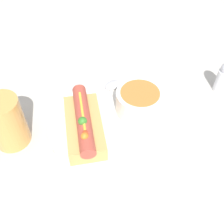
# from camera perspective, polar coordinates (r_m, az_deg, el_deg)

# --- Properties ---
(ground_plane) EXTENTS (4.00, 4.00, 0.00)m
(ground_plane) POSITION_cam_1_polar(r_m,az_deg,el_deg) (0.57, -0.00, -3.26)
(ground_plane) COLOR #BCB7AD
(dinner_plate) EXTENTS (0.27, 0.27, 0.02)m
(dinner_plate) POSITION_cam_1_polar(r_m,az_deg,el_deg) (0.57, -0.00, -2.73)
(dinner_plate) COLOR white
(dinner_plate) RESTS_ON ground_plane
(hot_dog) EXTENTS (0.17, 0.11, 0.07)m
(hot_dog) POSITION_cam_1_polar(r_m,az_deg,el_deg) (0.53, -6.06, -2.83)
(hot_dog) COLOR tan
(hot_dog) RESTS_ON dinner_plate
(soup_bowl) EXTENTS (0.10, 0.10, 0.05)m
(soup_bowl) POSITION_cam_1_polar(r_m,az_deg,el_deg) (0.57, 5.96, 2.46)
(soup_bowl) COLOR silver
(soup_bowl) RESTS_ON dinner_plate
(spoon) EXTENTS (0.07, 0.16, 0.01)m
(spoon) POSITION_cam_1_polar(r_m,az_deg,el_deg) (0.63, -1.22, 5.02)
(spoon) COLOR #B7B7BC
(spoon) RESTS_ON dinner_plate
(drinking_glass) EXTENTS (0.07, 0.07, 0.11)m
(drinking_glass) POSITION_cam_1_polar(r_m,az_deg,el_deg) (0.55, -21.97, -2.08)
(drinking_glass) COLOR #D8994C
(drinking_glass) RESTS_ON ground_plane
(salt_shaker) EXTENTS (0.03, 0.03, 0.08)m
(salt_shaker) POSITION_cam_1_polar(r_m,az_deg,el_deg) (0.69, 23.15, 6.99)
(salt_shaker) COLOR silver
(salt_shaker) RESTS_ON ground_plane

